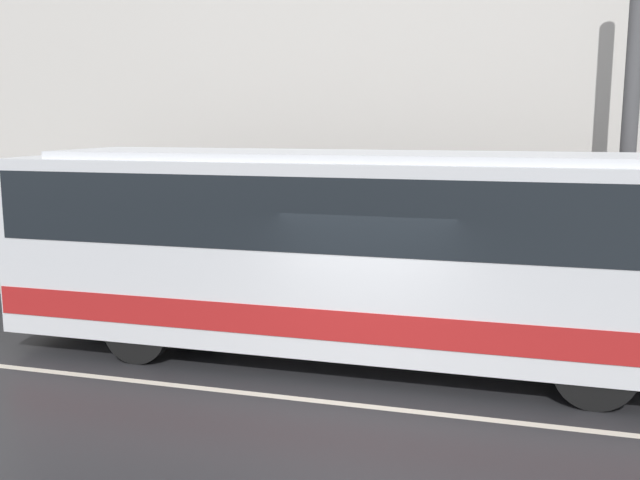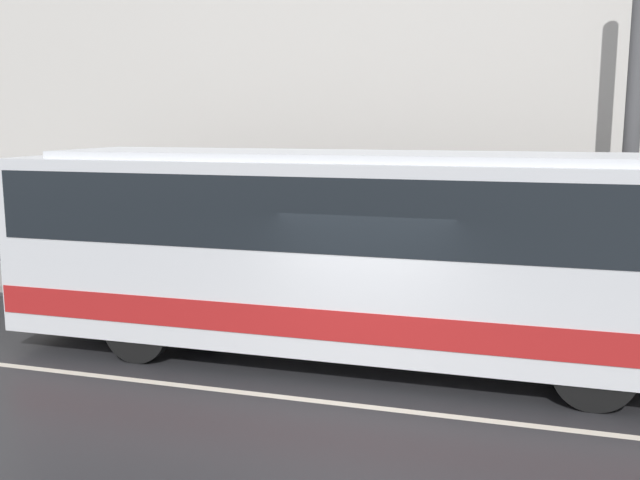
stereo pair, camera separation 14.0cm
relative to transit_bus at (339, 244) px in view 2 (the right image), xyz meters
name	(u,v)px [view 2 (the right image)]	position (x,y,z in m)	size (l,w,h in m)	color
ground_plane	(352,405)	(0.70, -1.88, -1.87)	(60.00, 60.00, 0.00)	#262628
sidewalk	(414,305)	(0.70, 3.34, -1.79)	(60.00, 2.44, 0.15)	gray
building_facade	(430,30)	(0.70, 4.70, 3.81)	(60.00, 0.35, 11.75)	silver
lane_stripe	(352,405)	(0.70, -1.88, -1.86)	(54.00, 0.14, 0.01)	beige
transit_bus	(339,244)	(0.00, 0.00, 0.00)	(10.80, 2.55, 3.32)	silver
utility_pole_near	(632,133)	(4.53, 2.90, 1.72)	(0.28, 0.28, 6.87)	#4C4C4F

